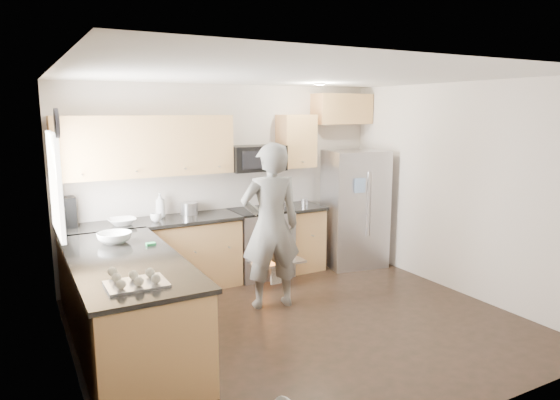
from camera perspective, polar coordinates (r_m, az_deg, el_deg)
ground at (r=5.51m, az=2.48°, el=-13.99°), size 4.50×4.50×0.00m
room_shell at (r=5.06m, az=2.18°, el=3.57°), size 4.54×4.04×2.62m
back_cabinet_run at (r=6.51m, az=-9.94°, el=-1.43°), size 4.45×0.64×2.50m
peninsula at (r=4.96m, az=-17.02°, el=-11.45°), size 0.96×2.36×1.03m
stove_range at (r=6.87m, az=-2.27°, el=-3.13°), size 0.76×0.97×1.79m
refrigerator at (r=7.36m, az=8.53°, el=-0.97°), size 0.93×0.78×1.69m
person at (r=5.70m, az=-1.07°, el=-3.01°), size 0.77×0.58×1.91m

